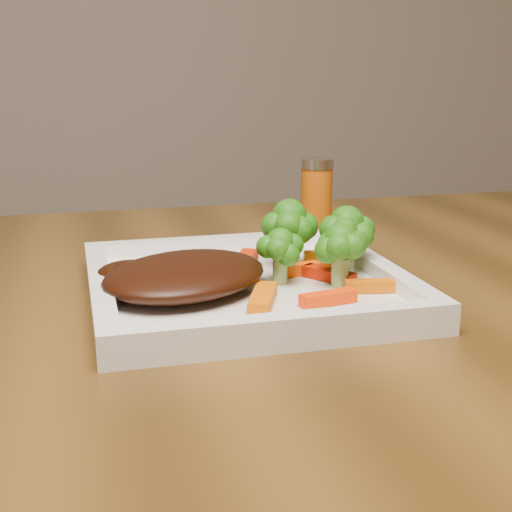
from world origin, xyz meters
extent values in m
cube|color=white|center=(-0.06, -0.08, 0.76)|extent=(0.27, 0.27, 0.01)
ellipsoid|color=black|center=(-0.12, -0.09, 0.78)|extent=(0.19, 0.18, 0.03)
cube|color=#FE3804|center=(-0.01, -0.15, 0.77)|extent=(0.05, 0.02, 0.01)
cube|color=#C85E03|center=(0.04, -0.13, 0.77)|extent=(0.05, 0.02, 0.01)
cube|color=#DD6203|center=(-0.06, -0.14, 0.77)|extent=(0.04, 0.06, 0.01)
cube|color=orange|center=(0.04, -0.03, 0.77)|extent=(0.06, 0.03, 0.01)
cube|color=red|center=(-0.05, -0.03, 0.77)|extent=(0.04, 0.06, 0.01)
cube|color=red|center=(0.01, -0.09, 0.77)|extent=(0.04, 0.05, 0.01)
cube|color=#FF5204|center=(0.00, -0.07, 0.77)|extent=(0.05, 0.02, 0.01)
cylinder|color=#B6520A|center=(0.08, 0.14, 0.80)|extent=(0.04, 0.04, 0.09)
camera|label=1|loc=(-0.21, -0.67, 0.95)|focal=50.00mm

